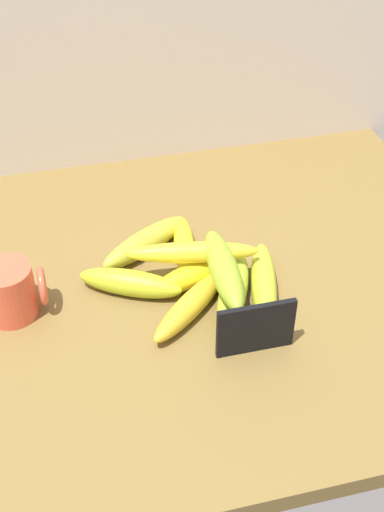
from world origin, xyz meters
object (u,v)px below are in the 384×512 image
at_px(banana_1, 198,273).
at_px(banana_6, 185,248).
at_px(banana_7, 192,252).
at_px(coffee_mug, 11,290).
at_px(banana_5, 131,285).
at_px(banana_0, 264,285).
at_px(banana_2, 190,305).
at_px(chalkboard_sign, 255,330).
at_px(banana_8, 224,269).
at_px(banana_4, 146,242).
at_px(banana_3, 233,294).

bearing_deg(banana_1, banana_6, 94.54).
bearing_deg(banana_7, coffee_mug, -179.18).
bearing_deg(banana_5, banana_1, 1.14).
xyz_separation_m(banana_0, banana_2, (-0.12, -0.02, -0.00)).
bearing_deg(banana_6, coffee_mug, -166.83).
height_order(chalkboard_sign, banana_1, chalkboard_sign).
xyz_separation_m(banana_2, banana_7, (0.02, 0.07, 0.04)).
bearing_deg(coffee_mug, banana_0, -8.32).
distance_m(banana_1, banana_8, 0.07).
xyz_separation_m(chalkboard_sign, banana_4, (-0.11, 0.25, -0.02)).
height_order(coffee_mug, banana_1, coffee_mug).
xyz_separation_m(banana_3, banana_8, (-0.01, 0.01, 0.04)).
xyz_separation_m(chalkboard_sign, banana_8, (-0.02, 0.11, 0.02)).
bearing_deg(chalkboard_sign, banana_6, 101.87).
height_order(banana_0, banana_2, banana_0).
xyz_separation_m(banana_3, banana_7, (-0.05, 0.07, 0.03)).
xyz_separation_m(banana_1, banana_4, (-0.06, 0.09, 0.00)).
bearing_deg(banana_5, coffee_mug, 177.56).
distance_m(banana_1, banana_3, 0.07).
height_order(coffee_mug, banana_6, coffee_mug).
relative_size(chalkboard_sign, banana_5, 0.68).
bearing_deg(banana_6, banana_8, -74.82).
distance_m(banana_0, banana_4, 0.21).
bearing_deg(banana_5, banana_4, 67.04).
distance_m(chalkboard_sign, banana_2, 0.11).
bearing_deg(coffee_mug, chalkboard_sign, -26.27).
relative_size(banana_1, banana_5, 1.09).
bearing_deg(banana_1, banana_7, 131.56).
xyz_separation_m(banana_0, banana_5, (-0.20, 0.05, 0.00)).
xyz_separation_m(banana_0, banana_1, (-0.09, 0.05, 0.00)).
relative_size(coffee_mug, banana_2, 0.53).
distance_m(banana_0, banana_3, 0.05).
height_order(coffee_mug, banana_3, coffee_mug).
bearing_deg(banana_5, banana_6, 35.56).
relative_size(banana_6, banana_7, 0.79).
relative_size(banana_1, banana_2, 1.01).
bearing_deg(banana_6, banana_5, -144.44).
distance_m(banana_2, banana_5, 0.10).
xyz_separation_m(banana_1, banana_2, (-0.03, -0.06, -0.00)).
distance_m(banana_5, banana_8, 0.15).
bearing_deg(banana_1, banana_4, 124.42).
bearing_deg(banana_6, banana_3, -70.93).
distance_m(banana_6, banana_7, 0.07).
relative_size(banana_2, banana_7, 0.86).
bearing_deg(banana_3, banana_8, 139.26).
distance_m(banana_3, banana_4, 0.18).
xyz_separation_m(banana_2, banana_4, (-0.04, 0.16, 0.00)).
height_order(banana_3, banana_5, same).
xyz_separation_m(coffee_mug, banana_3, (0.32, -0.06, -0.02)).
height_order(banana_4, banana_8, banana_8).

